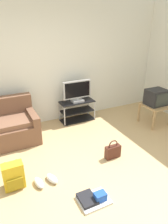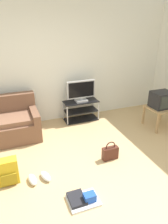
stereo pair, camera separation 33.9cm
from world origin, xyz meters
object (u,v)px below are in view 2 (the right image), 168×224
object	(u,v)px
side_table	(160,110)
handbag	(110,153)
sneakers_pair	(39,178)
crt_tv	(162,100)
backpack	(8,172)
floor_tray	(83,199)
tv_stand	(81,110)
flat_tv	(81,91)

from	to	relation	value
side_table	handbag	bearing A→B (deg)	-156.65
side_table	sneakers_pair	xyz separation A→B (m)	(-2.88, -0.79, -0.36)
crt_tv	backpack	distance (m)	3.41
floor_tray	handbag	bearing A→B (deg)	42.56
crt_tv	sneakers_pair	world-z (taller)	crt_tv
tv_stand	flat_tv	world-z (taller)	flat_tv
backpack	tv_stand	bearing A→B (deg)	26.22
backpack	side_table	bearing A→B (deg)	-5.34
crt_tv	backpack	xyz separation A→B (m)	(-3.31, -0.68, -0.45)
sneakers_pair	side_table	bearing A→B (deg)	15.35
tv_stand	side_table	size ratio (longest dim) A/B	1.47
crt_tv	handbag	world-z (taller)	crt_tv
crt_tv	sneakers_pair	distance (m)	3.05
flat_tv	handbag	size ratio (longest dim) A/B	1.92
flat_tv	crt_tv	distance (m)	1.81
side_table	backpack	xyz separation A→B (m)	(-3.31, -0.67, -0.21)
flat_tv	backpack	xyz separation A→B (m)	(-1.77, -1.62, -0.54)
crt_tv	handbag	bearing A→B (deg)	-156.17
tv_stand	backpack	bearing A→B (deg)	-137.04
side_table	handbag	distance (m)	1.78
floor_tray	tv_stand	bearing A→B (deg)	70.31
sneakers_pair	flat_tv	bearing A→B (deg)	52.50
backpack	sneakers_pair	size ratio (longest dim) A/B	1.10
handbag	sneakers_pair	xyz separation A→B (m)	(-1.27, -0.10, -0.08)
tv_stand	handbag	bearing A→B (deg)	-92.45
handbag	floor_tray	world-z (taller)	handbag
side_table	sneakers_pair	size ratio (longest dim) A/B	1.51
flat_tv	crt_tv	bearing A→B (deg)	-31.37
crt_tv	sneakers_pair	xyz separation A→B (m)	(-2.88, -0.81, -0.61)
tv_stand	side_table	world-z (taller)	tv_stand
crt_tv	floor_tray	bearing A→B (deg)	-149.13
tv_stand	flat_tv	bearing A→B (deg)	-90.00
tv_stand	crt_tv	distance (m)	1.86
flat_tv	sneakers_pair	size ratio (longest dim) A/B	1.84
backpack	floor_tray	distance (m)	1.19
handbag	side_table	bearing A→B (deg)	23.35
flat_tv	handbag	world-z (taller)	flat_tv
sneakers_pair	handbag	bearing A→B (deg)	4.29
side_table	crt_tv	distance (m)	0.25
flat_tv	floor_tray	world-z (taller)	flat_tv
tv_stand	floor_tray	distance (m)	2.55
flat_tv	side_table	xyz separation A→B (m)	(1.54, -0.96, -0.33)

